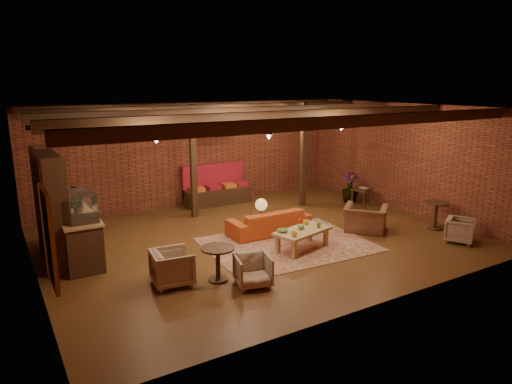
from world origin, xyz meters
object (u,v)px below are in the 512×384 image
side_table_lamp (261,208)px  side_table_book (361,190)px  armchair_a (172,266)px  coffee_table (302,232)px  plant_tall (352,158)px  round_table_left (218,258)px  round_table_right (436,211)px  armchair_far (460,229)px  armchair_b (253,269)px  armchair_right (366,215)px  sofa (269,222)px

side_table_lamp → side_table_book: bearing=11.2°
armchair_a → coffee_table: bearing=-79.1°
side_table_book → plant_tall: size_ratio=0.22×
round_table_left → side_table_book: bearing=23.0°
side_table_book → round_table_right: bearing=-88.3°
side_table_lamp → side_table_book: side_table_lamp is taller
coffee_table → side_table_book: bearing=28.8°
side_table_book → plant_tall: (0.08, 0.59, 0.93)m
plant_tall → side_table_lamp: bearing=-161.6°
round_table_left → armchair_a: bearing=160.8°
side_table_lamp → armchair_far: size_ratio=1.50×
round_table_left → armchair_b: bearing=-49.4°
coffee_table → armchair_a: bearing=-175.6°
armchair_b → armchair_right: size_ratio=0.63×
side_table_lamp → plant_tall: size_ratio=0.33×
round_table_right → armchair_far: bearing=-108.3°
coffee_table → armchair_far: 3.93m
armchair_a → plant_tall: size_ratio=0.26×
side_table_lamp → armchair_right: 2.74m
coffee_table → plant_tall: 4.89m
armchair_right → round_table_right: armchair_right is taller
sofa → armchair_far: 4.67m
coffee_table → armchair_right: size_ratio=1.44×
armchair_right → armchair_far: size_ratio=1.62×
plant_tall → coffee_table: bearing=-145.4°
round_table_left → round_table_right: round_table_right is taller
sofa → armchair_b: 3.13m
side_table_book → round_table_right: (0.08, -2.70, -0.03)m
armchair_b → side_table_book: bearing=43.1°
armchair_right → sofa: bearing=21.8°
armchair_b → armchair_right: armchair_right is taller
sofa → coffee_table: 1.38m
armchair_far → round_table_right: bearing=42.8°
armchair_b → plant_tall: bearing=47.0°
sofa → round_table_right: (3.96, -1.95, 0.18)m
round_table_left → armchair_b: size_ratio=1.03×
side_table_lamp → plant_tall: (4.24, 1.41, 0.71)m
side_table_lamp → coffee_table: bearing=-76.9°
side_table_lamp → armchair_a: size_ratio=1.28×
side_table_lamp → round_table_left: size_ratio=1.43×
armchair_far → plant_tall: plant_tall is taller
side_table_lamp → plant_tall: plant_tall is taller
armchair_a → armchair_far: 6.98m
side_table_lamp → armchair_right: size_ratio=0.92×
sofa → round_table_right: round_table_right is taller
plant_tall → sofa: bearing=-161.4°
armchair_right → round_table_right: size_ratio=1.44×
armchair_a → round_table_right: armchair_a is taller
armchair_a → side_table_book: (7.10, 2.37, 0.14)m
round_table_left → armchair_right: bearing=9.2°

